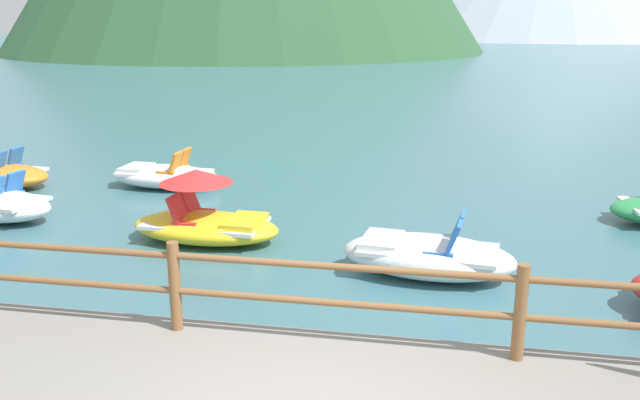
# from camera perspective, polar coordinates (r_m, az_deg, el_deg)

# --- Properties ---
(ground_plane) EXTENTS (200.00, 200.00, 0.00)m
(ground_plane) POSITION_cam_1_polar(r_m,az_deg,el_deg) (44.52, 9.57, 10.62)
(ground_plane) COLOR #3D6B75
(dock_railing) EXTENTS (23.92, 0.12, 0.95)m
(dock_railing) POSITION_cam_1_polar(r_m,az_deg,el_deg) (6.51, 1.68, -7.68)
(dock_railing) COLOR brown
(dock_railing) RESTS_ON promenade_dock
(pedal_boat_2) EXTENTS (2.50, 1.36, 1.19)m
(pedal_boat_2) POSITION_cam_1_polar(r_m,az_deg,el_deg) (10.91, -9.83, -1.58)
(pedal_boat_2) COLOR yellow
(pedal_boat_2) RESTS_ON ground
(pedal_boat_4) EXTENTS (2.54, 1.43, 0.90)m
(pedal_boat_4) POSITION_cam_1_polar(r_m,az_deg,el_deg) (9.46, 9.17, -4.69)
(pedal_boat_4) COLOR white
(pedal_boat_4) RESTS_ON ground
(pedal_boat_6) EXTENTS (2.45, 1.21, 0.83)m
(pedal_boat_6) POSITION_cam_1_polar(r_m,az_deg,el_deg) (14.61, -13.15, 2.06)
(pedal_boat_6) COLOR white
(pedal_boat_6) RESTS_ON ground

